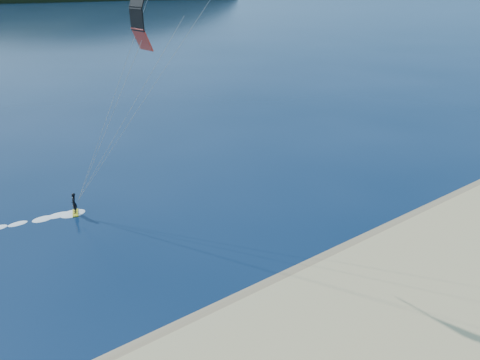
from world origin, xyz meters
The scene contains 3 objects.
ground centered at (0.00, 0.00, 0.00)m, with size 1800.00×1800.00×0.00m, color #071A36.
wet_sand centered at (0.00, 4.50, 0.05)m, with size 220.00×2.50×0.10m.
kitesurfer_near centered at (4.22, 18.63, 14.35)m, with size 23.89×6.46×18.70m.
Camera 1 is at (-13.65, -12.19, 16.72)m, focal length 34.38 mm.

